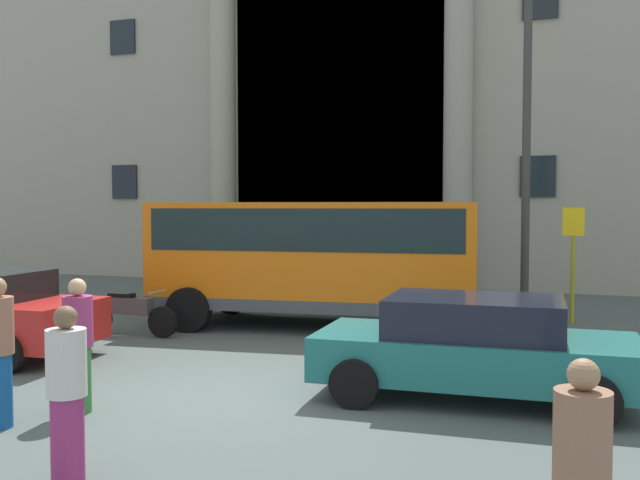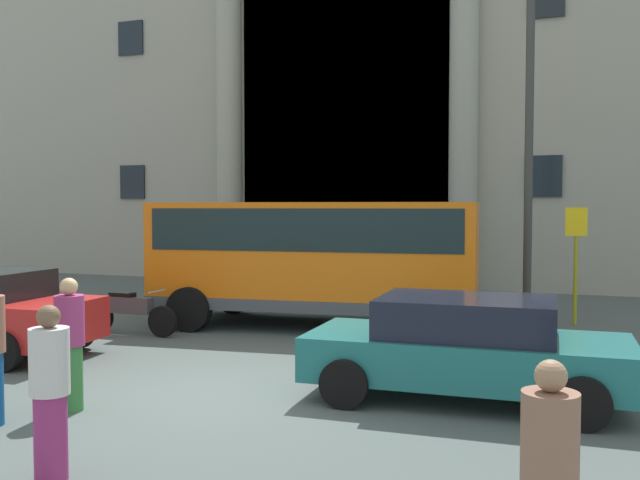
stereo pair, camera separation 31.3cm
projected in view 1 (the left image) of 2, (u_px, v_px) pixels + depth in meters
ground_plane at (224, 400)px, 9.30m from camera, size 80.00×64.00×0.12m
office_building_facade at (443, 64)px, 25.42m from camera, size 43.76×9.67×15.36m
orange_minibus at (316, 252)px, 14.63m from camera, size 6.83×3.34×2.59m
bus_stop_sign at (573, 252)px, 14.93m from camera, size 0.44×0.08×2.49m
hedge_planter_far_west at (229, 269)px, 20.48m from camera, size 1.64×0.73×1.40m
hedge_planter_entrance_left at (340, 271)px, 19.98m from camera, size 1.85×0.82×1.38m
parked_coupe_end at (474, 346)px, 9.12m from camera, size 4.15×2.07×1.34m
motorcycle_far_end at (128, 312)px, 13.64m from camera, size 2.09×0.55×0.89m
pedestrian_child_trailing at (67, 394)px, 6.35m from camera, size 0.36×0.36×1.62m
pedestrian_woman_dark_dress at (78, 345)px, 8.51m from camera, size 0.36×0.36×1.64m
pedestrian_man_red_shirt at (582, 480)px, 4.44m from camera, size 0.36×0.36×1.56m
lamppost_plaza_centre at (527, 105)px, 15.17m from camera, size 0.40×0.40×8.13m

